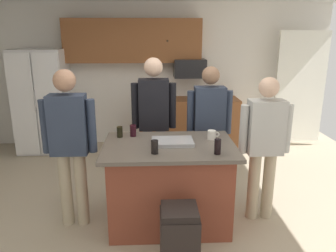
% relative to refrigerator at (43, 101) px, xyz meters
% --- Properties ---
extents(floor, '(7.04, 7.04, 0.00)m').
position_rel_refrigerator_xyz_m(floor, '(2.00, -2.38, -0.90)').
color(floor, '#B7A88E').
rests_on(floor, ground).
extents(back_wall, '(6.40, 0.10, 2.60)m').
position_rel_refrigerator_xyz_m(back_wall, '(2.00, 0.42, 0.40)').
color(back_wall, white).
rests_on(back_wall, ground).
extents(french_door_window_panel, '(0.90, 0.06, 2.00)m').
position_rel_refrigerator_xyz_m(french_door_window_panel, '(4.60, 0.02, 0.20)').
color(french_door_window_panel, white).
rests_on(french_door_window_panel, ground).
extents(cabinet_run_upper, '(2.40, 0.38, 0.75)m').
position_rel_refrigerator_xyz_m(cabinet_run_upper, '(1.60, 0.22, 1.03)').
color(cabinet_run_upper, brown).
extents(cabinet_run_lower, '(1.80, 0.63, 0.90)m').
position_rel_refrigerator_xyz_m(cabinet_run_lower, '(2.60, 0.10, -0.45)').
color(cabinet_run_lower, brown).
rests_on(cabinet_run_lower, ground).
extents(refrigerator, '(0.87, 0.76, 1.80)m').
position_rel_refrigerator_xyz_m(refrigerator, '(0.00, 0.00, 0.00)').
color(refrigerator, white).
rests_on(refrigerator, ground).
extents(microwave_over_range, '(0.56, 0.40, 0.32)m').
position_rel_refrigerator_xyz_m(microwave_over_range, '(2.60, 0.12, 0.55)').
color(microwave_over_range, black).
extents(kitchen_island, '(1.40, 0.95, 0.93)m').
position_rel_refrigerator_xyz_m(kitchen_island, '(2.11, -2.50, -0.43)').
color(kitchen_island, brown).
rests_on(kitchen_island, ground).
extents(person_guest_right, '(0.57, 0.23, 1.78)m').
position_rel_refrigerator_xyz_m(person_guest_right, '(1.95, -1.69, 0.14)').
color(person_guest_right, '#4C5166').
rests_on(person_guest_right, ground).
extents(person_guest_left, '(0.57, 0.23, 1.73)m').
position_rel_refrigerator_xyz_m(person_guest_left, '(1.06, -2.47, 0.10)').
color(person_guest_left, tan).
rests_on(person_guest_left, ground).
extents(person_guest_by_door, '(0.57, 0.22, 1.68)m').
position_rel_refrigerator_xyz_m(person_guest_by_door, '(2.65, -1.79, 0.07)').
color(person_guest_by_door, '#4C5166').
rests_on(person_guest_by_door, ground).
extents(person_host_foreground, '(0.57, 0.22, 1.63)m').
position_rel_refrigerator_xyz_m(person_host_foreground, '(3.15, -2.44, 0.04)').
color(person_host_foreground, tan).
rests_on(person_host_foreground, ground).
extents(mug_ceramic_white, '(0.13, 0.09, 0.10)m').
position_rel_refrigerator_xyz_m(mug_ceramic_white, '(2.59, -2.35, 0.08)').
color(mug_ceramic_white, white).
rests_on(mug_ceramic_white, kitchen_island).
extents(glass_pilsner, '(0.07, 0.07, 0.12)m').
position_rel_refrigerator_xyz_m(glass_pilsner, '(1.56, -2.22, 0.09)').
color(glass_pilsner, black).
rests_on(glass_pilsner, kitchen_island).
extents(tumbler_amber, '(0.07, 0.07, 0.13)m').
position_rel_refrigerator_xyz_m(tumbler_amber, '(1.95, -2.76, 0.10)').
color(tumbler_amber, black).
rests_on(tumbler_amber, kitchen_island).
extents(glass_stout_tall, '(0.07, 0.07, 0.15)m').
position_rel_refrigerator_xyz_m(glass_stout_tall, '(2.56, -2.80, 0.11)').
color(glass_stout_tall, black).
rests_on(glass_stout_tall, kitchen_island).
extents(glass_short_whisky, '(0.07, 0.07, 0.13)m').
position_rel_refrigerator_xyz_m(glass_short_whisky, '(1.71, -2.19, 0.10)').
color(glass_short_whisky, black).
rests_on(glass_short_whisky, kitchen_island).
extents(serving_tray, '(0.44, 0.30, 0.04)m').
position_rel_refrigerator_xyz_m(serving_tray, '(2.14, -2.47, 0.05)').
color(serving_tray, '#B7B7BC').
rests_on(serving_tray, kitchen_island).
extents(trash_bin, '(0.34, 0.34, 0.61)m').
position_rel_refrigerator_xyz_m(trash_bin, '(2.16, -3.26, -0.60)').
color(trash_bin, black).
rests_on(trash_bin, ground).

